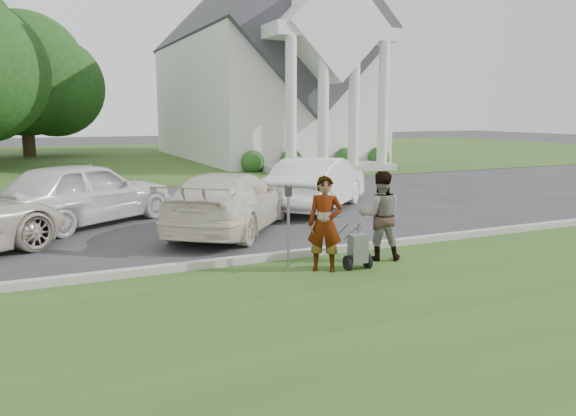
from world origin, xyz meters
TOP-DOWN VIEW (x-y plane):
  - ground at (0.00, 0.00)m, footprint 120.00×120.00m
  - grass_strip at (0.00, -3.00)m, footprint 80.00×7.00m
  - church_lawn at (0.00, 27.00)m, footprint 80.00×30.00m
  - curb at (0.00, 0.55)m, footprint 80.00×0.18m
  - church at (9.00, 23.11)m, footprint 9.19×19.00m
  - tree_back at (-4.01, 29.99)m, footprint 9.61×7.60m
  - striping_cart at (1.25, -0.60)m, footprint 0.47×0.92m
  - person_left at (0.67, -0.46)m, footprint 0.72×0.66m
  - person_right at (1.97, -0.20)m, footprint 0.98×0.89m
  - parking_meter_near at (0.19, 0.02)m, footprint 0.11×0.10m
  - car_b at (-2.75, 5.64)m, footprint 4.93×4.15m
  - car_c at (0.25, 3.43)m, footprint 4.44×4.98m
  - car_d at (3.55, 5.31)m, footprint 4.36×4.25m

SIDE VIEW (x-z plane):
  - ground at x=0.00m, z-range 0.00..0.00m
  - grass_strip at x=0.00m, z-range 0.00..0.01m
  - church_lawn at x=0.00m, z-range 0.00..0.01m
  - curb at x=0.00m, z-range 0.00..0.15m
  - striping_cart at x=1.25m, z-range -0.06..0.79m
  - car_c at x=0.25m, z-range 0.00..1.39m
  - car_d at x=3.55m, z-range 0.00..1.49m
  - car_b at x=-2.75m, z-range 0.00..1.59m
  - person_left at x=0.67m, z-range 0.00..1.66m
  - person_right at x=1.97m, z-range 0.00..1.66m
  - parking_meter_near at x=0.19m, z-range 0.19..1.69m
  - tree_back at x=-4.01m, z-range 0.28..9.17m
  - church at x=9.00m, z-range -6.11..17.99m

